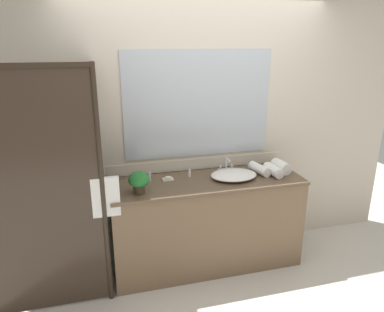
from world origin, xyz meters
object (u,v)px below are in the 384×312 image
(rolled_towel_near_edge, at_px, (281,167))
(rolled_towel_far_edge, at_px, (259,169))
(amenity_bottle_shampoo, at_px, (149,177))
(sink_basin, at_px, (234,175))
(faucet, at_px, (226,167))
(soap_dish, at_px, (168,178))
(amenity_bottle_lotion, at_px, (189,173))
(rolled_towel_middle, at_px, (273,170))
(potted_plant, at_px, (139,181))

(rolled_towel_near_edge, xyz_separation_m, rolled_towel_far_edge, (-0.22, 0.02, -0.01))
(amenity_bottle_shampoo, xyz_separation_m, rolled_towel_near_edge, (1.28, -0.11, 0.02))
(sink_basin, relative_size, faucet, 2.60)
(amenity_bottle_shampoo, height_order, rolled_towel_far_edge, rolled_towel_far_edge)
(sink_basin, distance_m, rolled_towel_near_edge, 0.51)
(soap_dish, distance_m, rolled_towel_far_edge, 0.90)
(amenity_bottle_lotion, height_order, rolled_towel_far_edge, rolled_towel_far_edge)
(soap_dish, bearing_deg, faucet, 8.14)
(sink_basin, distance_m, rolled_towel_middle, 0.40)
(rolled_towel_near_edge, bearing_deg, faucet, 160.86)
(amenity_bottle_shampoo, bearing_deg, sink_basin, -9.98)
(faucet, height_order, soap_dish, faucet)
(potted_plant, relative_size, amenity_bottle_shampoo, 2.23)
(faucet, bearing_deg, rolled_towel_middle, -30.01)
(sink_basin, xyz_separation_m, rolled_towel_middle, (0.39, -0.03, 0.02))
(faucet, bearing_deg, amenity_bottle_shampoo, -175.43)
(rolled_towel_middle, bearing_deg, amenity_bottle_lotion, 168.62)
(sink_basin, distance_m, faucet, 0.20)
(potted_plant, bearing_deg, rolled_towel_near_edge, 5.77)
(rolled_towel_far_edge, bearing_deg, potted_plant, -172.27)
(sink_basin, distance_m, amenity_bottle_shampoo, 0.79)
(rolled_towel_near_edge, relative_size, rolled_towel_far_edge, 0.81)
(soap_dish, xyz_separation_m, rolled_towel_near_edge, (1.11, -0.09, 0.05))
(soap_dish, distance_m, rolled_towel_near_edge, 1.12)
(soap_dish, bearing_deg, rolled_towel_far_edge, -4.41)
(potted_plant, bearing_deg, rolled_towel_far_edge, 7.73)
(faucet, relative_size, rolled_towel_near_edge, 0.84)
(sink_basin, relative_size, amenity_bottle_shampoo, 5.20)
(amenity_bottle_shampoo, bearing_deg, rolled_towel_far_edge, -5.04)
(amenity_bottle_shampoo, relative_size, amenity_bottle_lotion, 1.07)
(soap_dish, height_order, rolled_towel_middle, rolled_towel_middle)
(potted_plant, distance_m, rolled_towel_middle, 1.30)
(potted_plant, height_order, amenity_bottle_shampoo, potted_plant)
(faucet, xyz_separation_m, rolled_towel_middle, (0.39, -0.23, 0.01))
(faucet, distance_m, amenity_bottle_lotion, 0.40)
(soap_dish, distance_m, amenity_bottle_lotion, 0.21)
(soap_dish, bearing_deg, sink_basin, -10.43)
(rolled_towel_middle, bearing_deg, soap_dish, 172.02)
(soap_dish, height_order, amenity_bottle_lotion, amenity_bottle_lotion)
(sink_basin, xyz_separation_m, soap_dish, (-0.61, 0.11, -0.02))
(soap_dish, relative_size, amenity_bottle_lotion, 1.26)
(potted_plant, distance_m, rolled_towel_far_edge, 1.20)
(sink_basin, height_order, amenity_bottle_shampoo, amenity_bottle_shampoo)
(faucet, height_order, rolled_towel_middle, faucet)
(rolled_towel_middle, bearing_deg, potted_plant, -176.06)
(faucet, bearing_deg, sink_basin, -90.00)
(rolled_towel_far_edge, bearing_deg, amenity_bottle_lotion, 172.68)
(rolled_towel_far_edge, bearing_deg, rolled_towel_near_edge, -4.95)
(faucet, distance_m, amenity_bottle_shampoo, 0.78)
(soap_dish, relative_size, rolled_towel_middle, 0.43)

